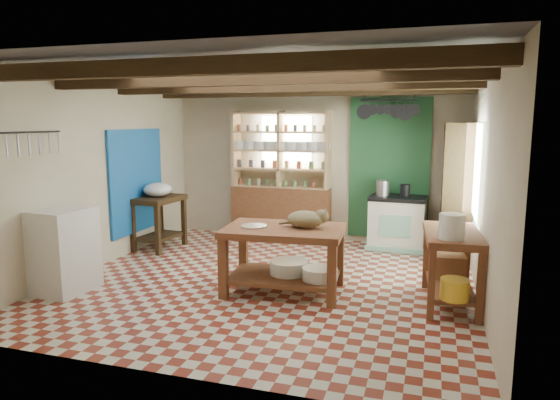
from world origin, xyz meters
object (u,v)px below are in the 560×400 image
(right_counter, at_px, (451,268))
(cat, at_px, (306,219))
(prep_table, at_px, (159,223))
(white_cabinet, at_px, (64,250))
(stove, at_px, (397,223))
(work_table, at_px, (284,260))

(right_counter, relative_size, cat, 2.63)
(right_counter, bearing_deg, prep_table, 160.37)
(white_cabinet, height_order, cat, white_cabinet)
(stove, relative_size, right_counter, 0.75)
(work_table, height_order, stove, stove)
(right_counter, bearing_deg, work_table, -179.70)
(work_table, bearing_deg, stove, 60.76)
(work_table, bearing_deg, prep_table, 146.86)
(work_table, relative_size, white_cabinet, 1.38)
(prep_table, height_order, white_cabinet, white_cabinet)
(work_table, xyz_separation_m, right_counter, (1.89, 0.14, 0.02))
(work_table, relative_size, stove, 1.59)
(prep_table, xyz_separation_m, white_cabinet, (-0.02, -2.13, 0.08))
(stove, relative_size, prep_table, 1.04)
(stove, bearing_deg, cat, -107.49)
(stove, xyz_separation_m, cat, (-0.90, -2.39, 0.46))
(stove, height_order, cat, cat)
(prep_table, xyz_separation_m, cat, (2.74, -1.30, 0.46))
(prep_table, height_order, cat, cat)
(stove, xyz_separation_m, right_counter, (0.74, -2.33, -0.01))
(prep_table, bearing_deg, stove, 21.53)
(work_table, xyz_separation_m, stove, (1.15, 2.46, 0.03))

